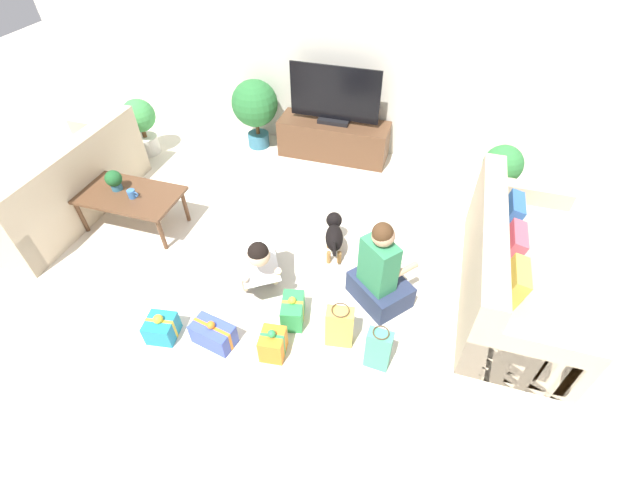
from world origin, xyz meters
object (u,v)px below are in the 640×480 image
at_px(person_kneeling, 256,259).
at_px(gift_bag_a, 378,349).
at_px(potted_plant_back_left, 255,106).
at_px(gift_box_b, 273,344).
at_px(tabletop_plant, 114,180).
at_px(potted_plant_corner_left, 141,123).
at_px(person_sitting, 380,274).
at_px(dog, 334,233).
at_px(gift_bag_b, 340,326).
at_px(gift_box_c, 162,328).
at_px(gift_box_d, 293,311).
at_px(coffee_table, 129,197).
at_px(tv_console, 334,139).
at_px(tv, 335,98).
at_px(potted_plant_corner_right, 500,172).
at_px(sofa_right, 514,270).
at_px(gift_box_a, 213,334).
at_px(sofa_left, 62,188).
at_px(mug, 132,194).

height_order(person_kneeling, gift_bag_a, person_kneeling).
relative_size(potted_plant_back_left, gift_box_b, 3.05).
bearing_deg(tabletop_plant, gift_box_b, -27.34).
height_order(potted_plant_corner_left, person_sitting, person_sitting).
height_order(dog, gift_bag_b, gift_bag_b).
bearing_deg(gift_box_c, tabletop_plant, 134.18).
height_order(gift_box_d, gift_bag_b, gift_bag_b).
xyz_separation_m(coffee_table, dog, (2.19, 0.23, -0.15)).
xyz_separation_m(tv_console, gift_box_d, (0.38, -2.74, -0.12)).
bearing_deg(tv, dog, -74.48).
distance_m(tv_console, gift_bag_a, 3.19).
bearing_deg(person_kneeling, gift_bag_b, -58.26).
relative_size(gift_box_d, tabletop_plant, 1.44).
bearing_deg(gift_bag_b, tv_console, 106.31).
xyz_separation_m(tv, potted_plant_corner_right, (2.05, -0.52, -0.35)).
bearing_deg(gift_box_b, potted_plant_corner_right, 56.49).
height_order(sofa_right, gift_box_b, sofa_right).
bearing_deg(coffee_table, gift_box_a, -36.80).
xyz_separation_m(coffee_table, tv_console, (1.69, 2.02, -0.15)).
height_order(tv_console, gift_box_c, tv_console).
distance_m(sofa_left, person_sitting, 3.65).
relative_size(tv, potted_plant_corner_right, 1.47).
relative_size(tv, person_kneeling, 1.42).
height_order(potted_plant_corner_right, person_kneeling, person_kneeling).
relative_size(sofa_left, tv_console, 1.40).
distance_m(tv, person_kneeling, 2.47).
bearing_deg(sofa_left, person_sitting, 85.37).
xyz_separation_m(sofa_right, gift_box_b, (-1.86, -1.23, -0.18)).
distance_m(sofa_left, gift_bag_b, 3.52).
bearing_deg(mug, tv, 52.29).
distance_m(potted_plant_back_left, gift_box_d, 3.09).
relative_size(gift_bag_a, tabletop_plant, 1.99).
bearing_deg(gift_box_b, gift_box_a, -175.42).
distance_m(gift_box_c, gift_bag_a, 1.83).
distance_m(dog, gift_box_c, 1.83).
bearing_deg(gift_box_d, dog, 83.24).
height_order(potted_plant_corner_right, gift_box_b, potted_plant_corner_right).
distance_m(gift_box_b, tabletop_plant, 2.48).
bearing_deg(tabletop_plant, tv_console, 47.21).
xyz_separation_m(coffee_table, gift_bag_b, (2.52, -0.82, -0.19)).
relative_size(gift_box_c, gift_bag_a, 0.61).
height_order(tv, potted_plant_corner_left, tv).
distance_m(tv_console, tabletop_plant, 2.72).
relative_size(gift_box_c, tabletop_plant, 1.22).
distance_m(potted_plant_corner_right, gift_bag_a, 2.60).
height_order(potted_plant_back_left, gift_bag_a, potted_plant_back_left).
xyz_separation_m(sofa_right, tabletop_plant, (-4.03, -0.11, 0.25)).
distance_m(sofa_right, person_kneeling, 2.34).
bearing_deg(person_sitting, potted_plant_back_left, -6.56).
height_order(sofa_right, coffee_table, sofa_right).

